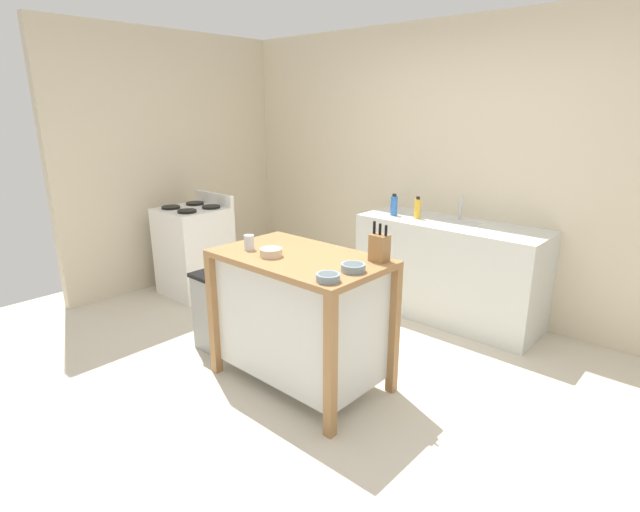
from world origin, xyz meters
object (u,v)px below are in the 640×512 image
at_px(drinking_cup, 249,242).
at_px(bottle_dish_soap, 418,208).
at_px(bowl_ceramic_small, 271,252).
at_px(bowl_ceramic_wide, 328,277).
at_px(bottle_spray_cleaner, 394,205).
at_px(trash_bin, 218,312).
at_px(stove, 195,250).
at_px(knife_block, 379,247).
at_px(sink_faucet, 460,208).
at_px(kitchen_island, 300,313).
at_px(bowl_stoneware_deep, 353,267).

height_order(drinking_cup, bottle_dish_soap, bottle_dish_soap).
bearing_deg(drinking_cup, bowl_ceramic_small, -2.15).
relative_size(bowl_ceramic_wide, bottle_spray_cleaner, 0.67).
bearing_deg(bowl_ceramic_small, bottle_spray_cleaner, 97.12).
bearing_deg(bottle_spray_cleaner, trash_bin, -105.78).
bearing_deg(drinking_cup, bottle_dish_soap, 82.37).
bearing_deg(bottle_spray_cleaner, stove, -147.22).
distance_m(drinking_cup, bottle_dish_soap, 1.79).
xyz_separation_m(knife_block, stove, (-2.47, 0.28, -0.56)).
relative_size(drinking_cup, stove, 0.10).
bearing_deg(knife_block, bowl_ceramic_small, -146.09).
bearing_deg(bottle_spray_cleaner, bottle_dish_soap, 9.11).
bearing_deg(bowl_ceramic_wide, bowl_ceramic_small, 169.39).
bearing_deg(sink_faucet, kitchen_island, -96.53).
xyz_separation_m(bowl_stoneware_deep, bottle_spray_cleaner, (-0.80, 1.62, 0.03)).
xyz_separation_m(bottle_spray_cleaner, stove, (-1.68, -1.08, -0.53)).
bearing_deg(stove, sink_faucet, 30.46).
bearing_deg(knife_block, stove, 173.64).
bearing_deg(drinking_cup, stove, 158.56).
xyz_separation_m(bowl_ceramic_small, trash_bin, (-0.69, 0.05, -0.64)).
bearing_deg(trash_bin, bowl_stoneware_deep, 2.84).
distance_m(bowl_stoneware_deep, sink_faucet, 1.87).
height_order(bowl_stoneware_deep, drinking_cup, drinking_cup).
xyz_separation_m(bowl_stoneware_deep, trash_bin, (-1.28, -0.06, -0.63)).
height_order(trash_bin, bottle_dish_soap, bottle_dish_soap).
xyz_separation_m(bowl_ceramic_wide, stove, (-2.48, 0.77, -0.50)).
bearing_deg(drinking_cup, sink_faucet, 74.15).
relative_size(bowl_ceramic_small, trash_bin, 0.23).
height_order(bowl_ceramic_small, bottle_dish_soap, bottle_dish_soap).
bearing_deg(bowl_ceramic_wide, bottle_spray_cleaner, 113.44).
height_order(bowl_ceramic_small, drinking_cup, drinking_cup).
bearing_deg(trash_bin, knife_block, 14.67).
relative_size(bowl_ceramic_small, drinking_cup, 1.45).
relative_size(kitchen_island, trash_bin, 1.83).
bearing_deg(stove, kitchen_island, -14.58).
distance_m(knife_block, drinking_cup, 0.89).
xyz_separation_m(bowl_ceramic_wide, sink_faucet, (-0.25, 2.08, 0.05)).
bearing_deg(bottle_spray_cleaner, bowl_ceramic_wide, -66.56).
distance_m(trash_bin, bottle_dish_soap, 1.98).
relative_size(kitchen_island, bowl_ceramic_small, 7.85).
bearing_deg(bottle_dish_soap, sink_faucet, 30.98).
xyz_separation_m(bowl_ceramic_wide, drinking_cup, (-0.81, 0.12, 0.03)).
relative_size(kitchen_island, bowl_ceramic_wide, 8.48).
xyz_separation_m(bowl_ceramic_small, sink_faucet, (0.33, 1.97, 0.04)).
distance_m(trash_bin, sink_faucet, 2.28).
height_order(bowl_stoneware_deep, bowl_ceramic_small, bowl_ceramic_small).
xyz_separation_m(drinking_cup, trash_bin, (-0.47, 0.05, -0.66)).
relative_size(sink_faucet, stove, 0.22).
relative_size(kitchen_island, sink_faucet, 5.23).
relative_size(bowl_ceramic_wide, trash_bin, 0.22).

